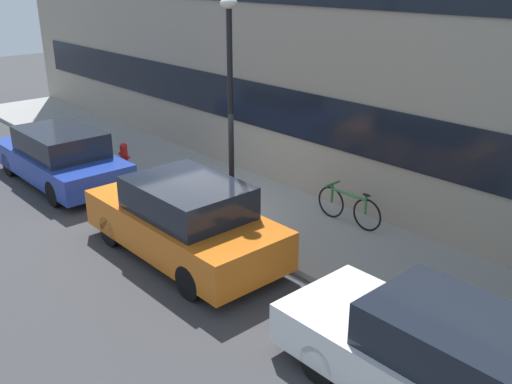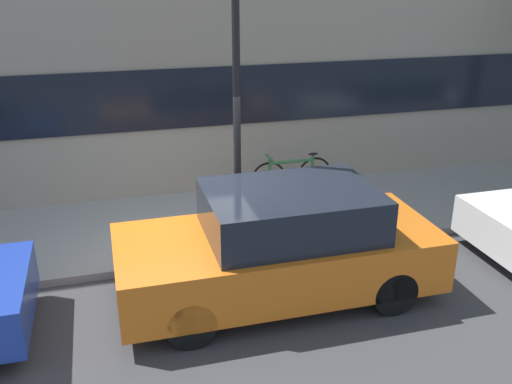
# 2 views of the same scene
# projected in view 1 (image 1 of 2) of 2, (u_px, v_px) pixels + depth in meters

# --- Properties ---
(ground_plane) EXTENTS (56.00, 56.00, 0.00)m
(ground_plane) POSITION_uv_depth(u_px,v_px,m) (193.00, 221.00, 12.36)
(ground_plane) COLOR #38383A
(sidewalk_strip) EXTENTS (28.00, 2.82, 0.12)m
(sidewalk_strip) POSITION_uv_depth(u_px,v_px,m) (243.00, 202.00, 13.22)
(sidewalk_strip) COLOR gray
(sidewalk_strip) RESTS_ON ground_plane
(parked_car_blue) EXTENTS (4.50, 1.78, 1.42)m
(parked_car_blue) POSITION_uv_depth(u_px,v_px,m) (60.00, 157.00, 14.33)
(parked_car_blue) COLOR #1E3899
(parked_car_blue) RESTS_ON ground_plane
(parked_car_orange) EXTENTS (4.26, 1.81, 1.54)m
(parked_car_orange) POSITION_uv_depth(u_px,v_px,m) (184.00, 220.00, 10.60)
(parked_car_orange) COLOR #D16619
(parked_car_orange) RESTS_ON ground_plane
(parked_car_white) EXTENTS (4.59, 1.68, 1.39)m
(parked_car_white) POSITION_uv_depth(u_px,v_px,m) (456.00, 368.00, 6.78)
(parked_car_white) COLOR silver
(parked_car_white) RESTS_ON ground_plane
(fire_hydrant) EXTENTS (0.51, 0.28, 0.68)m
(fire_hydrant) POSITION_uv_depth(u_px,v_px,m) (124.00, 155.00, 15.22)
(fire_hydrant) COLOR red
(fire_hydrant) RESTS_ON sidewalk_strip
(bicycle) EXTENTS (1.63, 0.44, 0.79)m
(bicycle) POSITION_uv_depth(u_px,v_px,m) (348.00, 206.00, 11.83)
(bicycle) COLOR black
(bicycle) RESTS_ON sidewalk_strip
(lamp_post) EXTENTS (0.32, 0.32, 4.51)m
(lamp_post) POSITION_uv_depth(u_px,v_px,m) (230.00, 93.00, 10.83)
(lamp_post) COLOR black
(lamp_post) RESTS_ON sidewalk_strip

